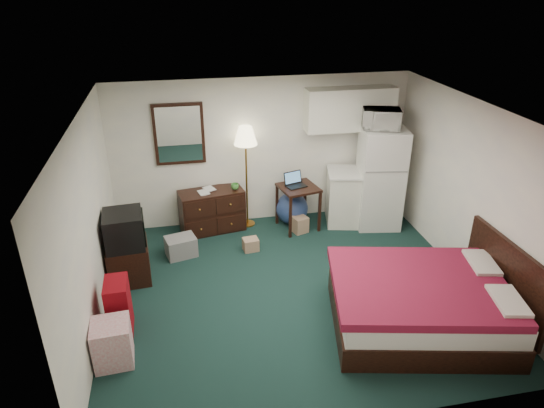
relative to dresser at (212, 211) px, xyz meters
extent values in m
cube|color=black|center=(0.92, -1.98, -0.36)|extent=(5.00, 4.50, 0.01)
cube|color=silver|center=(0.92, -1.98, 2.14)|extent=(5.00, 4.50, 0.01)
cube|color=silver|center=(0.92, 0.27, 0.89)|extent=(5.00, 0.01, 2.50)
cube|color=silver|center=(0.92, -4.23, 0.89)|extent=(5.00, 0.01, 2.50)
cube|color=silver|center=(-1.58, -1.98, 0.89)|extent=(0.01, 4.50, 2.50)
cube|color=silver|center=(3.42, -1.98, 0.89)|extent=(0.01, 4.50, 2.50)
sphere|color=navy|center=(1.38, -0.02, -0.08)|extent=(0.60, 0.60, 0.56)
imported|color=silver|center=(2.74, -0.33, 1.56)|extent=(0.66, 0.48, 0.40)
imported|color=#9E7E61|center=(-0.20, -0.07, 0.47)|extent=(0.16, 0.06, 0.22)
imported|color=#9E7E61|center=(-0.10, 0.04, 0.47)|extent=(0.16, 0.08, 0.22)
imported|color=#48933E|center=(0.40, -0.01, 0.42)|extent=(0.16, 0.15, 0.13)
camera|label=1|loc=(-0.44, -7.36, 3.63)|focal=32.00mm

